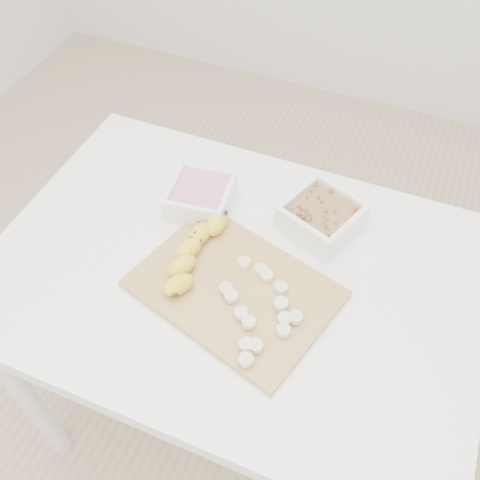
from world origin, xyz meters
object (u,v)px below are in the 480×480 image
at_px(bowl_yogurt, 201,197).
at_px(banana, 194,254).
at_px(table, 235,296).
at_px(bowl_granola, 321,217).
at_px(cutting_board, 234,289).

distance_m(bowl_yogurt, banana, 0.16).
bearing_deg(table, bowl_granola, 54.07).
bearing_deg(bowl_granola, table, -125.93).
bearing_deg(table, bowl_yogurt, 135.66).
height_order(bowl_yogurt, bowl_granola, bowl_granola).
xyz_separation_m(bowl_granola, cutting_board, (-0.11, -0.22, -0.03)).
distance_m(table, cutting_board, 0.12).
bearing_deg(cutting_board, banana, 163.23).
relative_size(bowl_granola, banana, 0.84).
xyz_separation_m(table, bowl_yogurt, (-0.14, 0.13, 0.13)).
relative_size(bowl_yogurt, banana, 0.67).
height_order(bowl_yogurt, banana, bowl_yogurt).
bearing_deg(banana, bowl_granola, 55.84).
distance_m(table, banana, 0.15).
relative_size(table, bowl_yogurt, 6.75).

